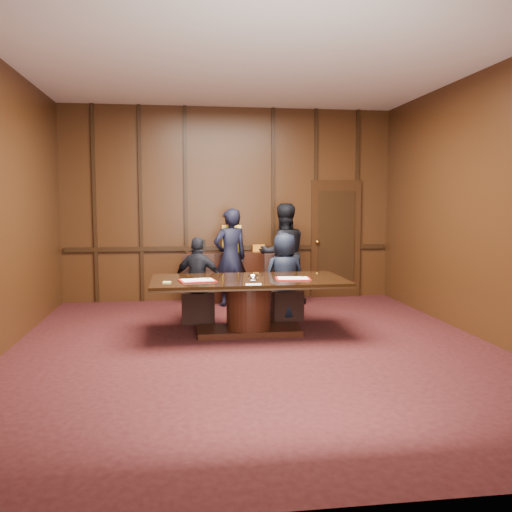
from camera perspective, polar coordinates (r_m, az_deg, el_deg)
The scene contains 13 objects.
room at distance 6.63m, azimuth 0.43°, elevation 5.10°, with size 7.00×7.04×3.50m.
sideboard at distance 9.81m, azimuth -2.61°, elevation -1.96°, with size 1.60×0.45×1.54m.
conference_table at distance 7.37m, azimuth -0.80°, elevation -4.31°, with size 2.62×1.32×0.76m.
folder_left at distance 7.14m, azimuth -6.19°, elevation -2.58°, with size 0.51×0.40×0.02m.
folder_right at distance 7.29m, azimuth 3.90°, elevation -2.39°, with size 0.49×0.37×0.02m.
inkstand at distance 6.89m, azimuth -0.34°, elevation -2.46°, with size 0.20×0.14×0.12m.
notepad at distance 7.05m, azimuth -9.36°, elevation -2.74°, with size 0.10×0.07×0.01m, color #FEF47C.
chair_left at distance 8.22m, azimuth -6.07°, elevation -4.84°, with size 0.50×0.50×0.99m.
chair_right at distance 8.36m, azimuth 2.85°, elevation -4.63°, with size 0.56×0.56×0.99m.
signatory_left at distance 8.09m, azimuth -6.08°, elevation -2.53°, with size 0.75×0.31×1.28m, color black.
signatory_right at distance 8.23m, azimuth 3.00°, elevation -2.16°, with size 0.65×0.42×1.33m, color black.
witness_left at distance 9.35m, azimuth -2.71°, elevation -0.14°, with size 0.61×0.40×1.68m, color black.
witness_right at distance 9.53m, azimuth 2.88°, elevation 0.23°, with size 0.86×0.67×1.77m, color black.
Camera 1 is at (-0.90, -6.43, 1.79)m, focal length 38.00 mm.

